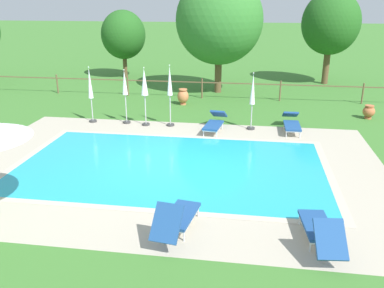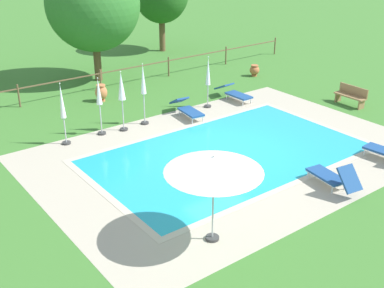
# 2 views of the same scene
# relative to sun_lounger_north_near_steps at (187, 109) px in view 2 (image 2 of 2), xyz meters

# --- Properties ---
(ground_plane) EXTENTS (160.00, 160.00, 0.00)m
(ground_plane) POSITION_rel_sun_lounger_north_near_steps_xyz_m (-1.04, -3.87, -0.36)
(ground_plane) COLOR #3D752D
(pool_deck_paving) EXTENTS (13.48, 9.53, 0.01)m
(pool_deck_paving) POSITION_rel_sun_lounger_north_near_steps_xyz_m (-1.04, -3.87, -0.35)
(pool_deck_paving) COLOR #B2A893
(pool_deck_paving) RESTS_ON ground
(swimming_pool_water) EXTENTS (9.57, 5.62, 0.01)m
(swimming_pool_water) POSITION_rel_sun_lounger_north_near_steps_xyz_m (-1.04, -3.87, -0.35)
(swimming_pool_water) COLOR #23A8C1
(swimming_pool_water) RESTS_ON ground
(pool_coping_rim) EXTENTS (10.05, 6.10, 0.01)m
(pool_coping_rim) POSITION_rel_sun_lounger_north_near_steps_xyz_m (-1.04, -3.87, -0.35)
(pool_coping_rim) COLOR #C0B59F
(pool_coping_rim) RESTS_ON ground
(sun_lounger_north_near_steps) EXTENTS (0.85, 2.11, 0.74)m
(sun_lounger_north_near_steps) POSITION_rel_sun_lounger_north_near_steps_xyz_m (0.00, 0.00, 0.00)
(sun_lounger_north_near_steps) COLOR navy
(sun_lounger_north_near_steps) RESTS_ON ground
(sun_lounger_north_mid) EXTENTS (0.87, 1.95, 0.96)m
(sun_lounger_north_mid) POSITION_rel_sun_lounger_north_near_steps_xyz_m (-0.12, -7.69, 0.03)
(sun_lounger_north_mid) COLOR navy
(sun_lounger_north_mid) RESTS_ON ground
(sun_lounger_north_far) EXTENTS (0.62, 2.08, 0.70)m
(sun_lounger_north_far) POSITION_rel_sun_lounger_north_near_steps_xyz_m (3.04, 0.41, -0.01)
(sun_lounger_north_far) COLOR navy
(sun_lounger_north_far) RESTS_ON ground
(patio_umbrella_open_foreground) EXTENTS (2.47, 2.47, 2.43)m
(patio_umbrella_open_foreground) POSITION_rel_sun_lounger_north_near_steps_xyz_m (-4.82, -7.56, 1.82)
(patio_umbrella_open_foreground) COLOR #383838
(patio_umbrella_open_foreground) RESTS_ON ground
(patio_umbrella_closed_row_west) EXTENTS (0.32, 0.32, 2.38)m
(patio_umbrella_closed_row_west) POSITION_rel_sun_lounger_north_near_steps_xyz_m (-5.31, 0.44, 1.09)
(patio_umbrella_closed_row_west) COLOR #383838
(patio_umbrella_closed_row_west) RESTS_ON ground
(patio_umbrella_closed_row_mid_west) EXTENTS (0.32, 0.32, 2.54)m
(patio_umbrella_closed_row_mid_west) POSITION_rel_sun_lounger_north_near_steps_xyz_m (-1.89, 0.39, 1.28)
(patio_umbrella_closed_row_mid_west) COLOR #383838
(patio_umbrella_closed_row_mid_west) RESTS_ON ground
(patio_umbrella_closed_row_centre) EXTENTS (0.32, 0.32, 2.31)m
(patio_umbrella_closed_row_centre) POSITION_rel_sun_lounger_north_near_steps_xyz_m (1.43, 0.40, 1.07)
(patio_umbrella_closed_row_centre) COLOR #383838
(patio_umbrella_closed_row_centre) RESTS_ON ground
(patio_umbrella_closed_row_mid_east) EXTENTS (0.32, 0.32, 2.43)m
(patio_umbrella_closed_row_mid_east) POSITION_rel_sun_lounger_north_near_steps_xyz_m (-2.93, 0.31, 1.31)
(patio_umbrella_closed_row_mid_east) COLOR #383838
(patio_umbrella_closed_row_mid_east) RESTS_ON ground
(patio_umbrella_closed_row_east) EXTENTS (0.32, 0.32, 2.30)m
(patio_umbrella_closed_row_east) POSITION_rel_sun_lounger_north_near_steps_xyz_m (-3.82, 0.48, 1.13)
(patio_umbrella_closed_row_east) COLOR #383838
(patio_umbrella_closed_row_east) RESTS_ON ground
(wooden_bench_lawn_side) EXTENTS (0.48, 1.51, 0.87)m
(wooden_bench_lawn_side) POSITION_rel_sun_lounger_north_near_steps_xyz_m (6.78, -3.28, 0.11)
(wooden_bench_lawn_side) COLOR #937047
(wooden_bench_lawn_side) RESTS_ON ground
(terracotta_urn_near_fence) EXTENTS (0.56, 0.56, 0.79)m
(terracotta_urn_near_fence) POSITION_rel_sun_lounger_north_near_steps_xyz_m (-1.98, 3.99, 0.07)
(terracotta_urn_near_fence) COLOR #C67547
(terracotta_urn_near_fence) RESTS_ON ground
(terracotta_urn_by_tree) EXTENTS (0.52, 0.52, 0.61)m
(terracotta_urn_by_tree) POSITION_rel_sun_lounger_north_near_steps_xyz_m (6.54, 2.72, -0.03)
(terracotta_urn_by_tree) COLOR #B7663D
(terracotta_urn_by_tree) RESTS_ON ground
(perimeter_fence) EXTENTS (24.43, 0.08, 1.05)m
(perimeter_fence) POSITION_rel_sun_lounger_north_near_steps_xyz_m (-1.22, 5.50, 0.35)
(perimeter_fence) COLOR brown
(perimeter_fence) RESTS_ON ground
(tree_far_west) EXTENTS (4.67, 4.67, 6.27)m
(tree_far_west) POSITION_rel_sun_lounger_north_near_steps_xyz_m (-0.52, 7.12, 3.55)
(tree_far_west) COLOR brown
(tree_far_west) RESTS_ON ground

